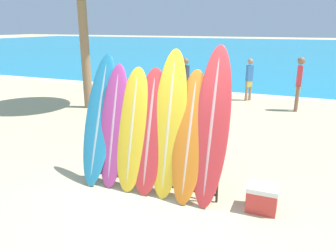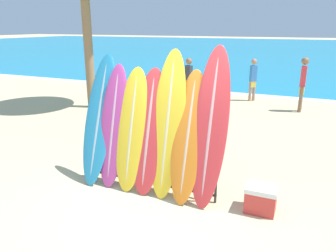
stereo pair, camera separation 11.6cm
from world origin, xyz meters
name	(u,v)px [view 2 (the right image)]	position (x,y,z in m)	size (l,w,h in m)	color
ground_plane	(150,213)	(0.00, 0.00, 0.00)	(160.00, 160.00, 0.00)	#CCB789
ocean_water	(295,49)	(0.00, 38.70, 0.00)	(120.00, 60.00, 0.01)	teal
surfboard_rack	(149,163)	(-0.34, 0.68, 0.48)	(2.38, 0.04, 0.89)	#28282D
surfboard_slot_0	(99,119)	(-1.35, 0.74, 1.12)	(0.55, 0.87, 2.24)	teal
surfboard_slot_1	(113,126)	(-1.03, 0.70, 1.05)	(0.52, 0.63, 2.10)	#B23D8E
surfboard_slot_2	(132,130)	(-0.66, 0.69, 1.03)	(0.58, 0.65, 2.06)	yellow
surfboard_slot_3	(149,132)	(-0.35, 0.70, 1.03)	(0.59, 0.65, 2.06)	red
surfboard_slot_4	(168,125)	(-0.02, 0.73, 1.19)	(0.56, 0.68, 2.37)	yellow
surfboard_slot_5	(188,137)	(0.34, 0.69, 1.03)	(0.53, 0.75, 2.07)	orange
surfboard_slot_6	(210,127)	(0.68, 0.75, 1.22)	(0.54, 0.79, 2.45)	red
person_near_water	(303,83)	(1.80, 7.41, 0.96)	(0.24, 0.30, 1.76)	#846047
person_mid_beach	(253,78)	(0.07, 8.42, 0.85)	(0.26, 0.26, 1.56)	#A87A5B
person_far_left	(189,80)	(-1.90, 6.88, 0.90)	(0.28, 0.24, 1.64)	#846047
cooler_box	(261,199)	(1.52, 0.72, 0.21)	(0.46, 0.37, 0.41)	red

